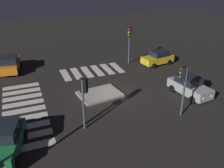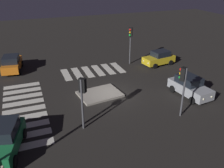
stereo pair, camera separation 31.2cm
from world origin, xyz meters
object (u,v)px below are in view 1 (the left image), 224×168
object	(u,v)px
traffic_light_north	(84,91)
car_orange	(10,64)
car_green	(4,140)
traffic_light_west	(183,79)
car_yellow	(158,58)
traffic_light_south	(129,37)
traffic_island	(100,94)
car_silver	(189,86)

from	to	relation	value
traffic_light_north	car_orange	bearing A→B (deg)	61.60
car_orange	car_green	world-z (taller)	car_green
car_orange	traffic_light_west	distance (m)	18.02
car_yellow	traffic_light_south	size ratio (longest dim) A/B	0.91
traffic_island	car_silver	distance (m)	7.73
car_yellow	car_silver	bearing A→B (deg)	70.07
traffic_island	car_yellow	xyz separation A→B (m)	(-8.65, -4.74, 0.70)
traffic_island	traffic_light_north	distance (m)	5.52
car_yellow	car_orange	size ratio (longest dim) A/B	0.93
car_yellow	traffic_light_west	size ratio (longest dim) A/B	1.01
car_silver	traffic_light_north	distance (m)	9.92
traffic_light_north	traffic_light_south	bearing A→B (deg)	3.84
traffic_island	car_orange	world-z (taller)	car_orange
traffic_light_west	car_orange	bearing A→B (deg)	4.55
car_orange	car_green	size ratio (longest dim) A/B	0.95
traffic_light_west	car_green	bearing A→B (deg)	53.41
car_silver	car_yellow	bearing A→B (deg)	161.45
traffic_island	car_green	xyz separation A→B (m)	(7.52, 4.90, 0.78)
car_silver	traffic_light_north	bearing A→B (deg)	-89.28
traffic_island	traffic_light_north	xyz separation A→B (m)	(2.46, 4.16, 2.68)
car_green	traffic_light_south	distance (m)	17.25
traffic_light_north	traffic_light_west	bearing A→B (deg)	-56.19
traffic_island	car_yellow	size ratio (longest dim) A/B	1.00
traffic_light_north	traffic_island	bearing A→B (deg)	11.42
car_yellow	car_green	distance (m)	18.83
car_silver	car_yellow	world-z (taller)	car_silver
car_yellow	traffic_light_south	xyz separation A→B (m)	(3.07, -1.33, 2.40)
traffic_light_west	traffic_light_south	xyz separation A→B (m)	(-1.09, -11.23, 0.30)
car_orange	car_green	distance (m)	13.48
car_orange	traffic_light_south	bearing A→B (deg)	-93.73
car_silver	traffic_light_north	size ratio (longest dim) A/B	1.11
traffic_light_north	car_silver	bearing A→B (deg)	-39.85
car_yellow	traffic_light_west	world-z (taller)	traffic_light_west
traffic_island	traffic_light_west	world-z (taller)	traffic_light_west
car_orange	traffic_light_north	world-z (taller)	traffic_light_north
traffic_light_south	car_green	bearing A→B (deg)	-14.47
traffic_island	traffic_light_north	bearing A→B (deg)	59.41
car_yellow	traffic_light_south	world-z (taller)	traffic_light_south
car_orange	traffic_light_north	size ratio (longest dim) A/B	1.13
traffic_island	car_silver	size ratio (longest dim) A/B	0.94
traffic_island	traffic_light_south	xyz separation A→B (m)	(-5.58, -6.07, 3.10)
traffic_light_south	car_silver	bearing A→B (deg)	45.78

